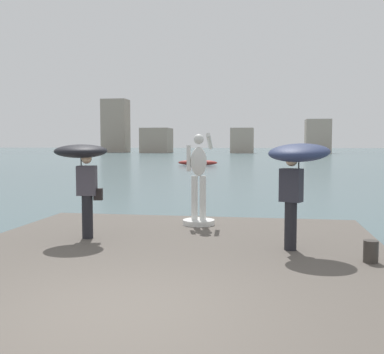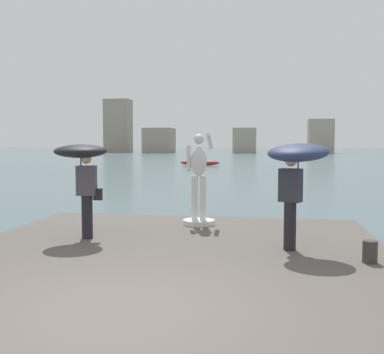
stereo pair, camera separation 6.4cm
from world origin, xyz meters
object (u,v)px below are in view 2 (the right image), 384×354
(mooring_bollard, at_px, (370,252))
(boat_far, at_px, (200,163))
(onlooker_left, at_px, (82,162))
(statue_white_figure, at_px, (199,187))
(onlooker_right, at_px, (296,163))

(mooring_bollard, distance_m, boat_far, 41.82)
(onlooker_left, bearing_deg, statue_white_figure, 42.81)
(statue_white_figure, distance_m, boat_far, 38.23)
(boat_far, bearing_deg, statue_white_figure, -81.48)
(onlooker_left, height_order, mooring_bollard, onlooker_left)
(onlooker_right, bearing_deg, boat_far, 100.97)
(onlooker_right, xyz_separation_m, mooring_bollard, (1.15, -0.69, -1.40))
(statue_white_figure, height_order, onlooker_left, statue_white_figure)
(boat_far, bearing_deg, mooring_bollard, -77.66)
(statue_white_figure, relative_size, onlooker_left, 1.13)
(statue_white_figure, relative_size, mooring_bollard, 6.07)
(mooring_bollard, height_order, boat_far, mooring_bollard)
(boat_far, bearing_deg, onlooker_right, -79.03)
(statue_white_figure, xyz_separation_m, boat_far, (-5.66, 37.80, -0.99))
(onlooker_left, distance_m, onlooker_right, 4.23)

